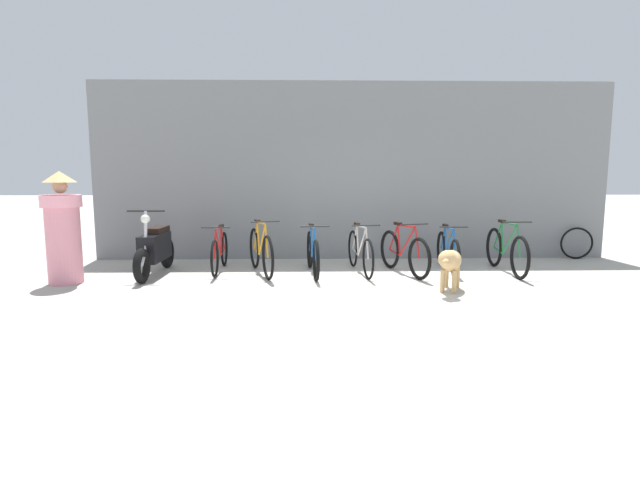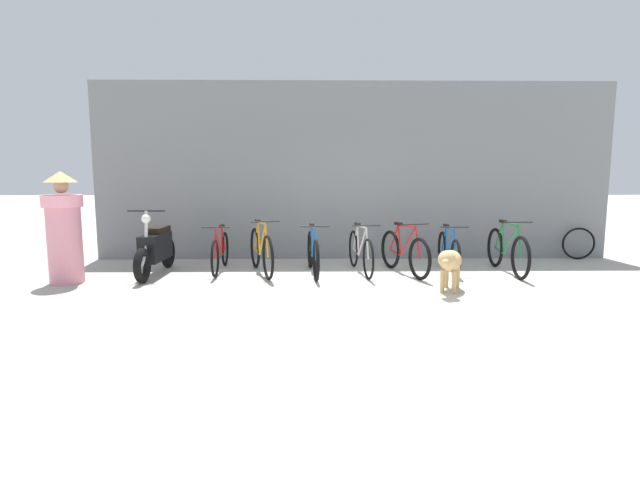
% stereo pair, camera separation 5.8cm
% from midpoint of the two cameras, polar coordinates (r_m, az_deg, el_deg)
% --- Properties ---
extents(ground_plane, '(60.00, 60.00, 0.00)m').
position_cam_midpoint_polar(ground_plane, '(6.79, 6.08, -6.50)').
color(ground_plane, '#B7B2A5').
extents(shop_wall_back, '(9.83, 0.20, 3.35)m').
position_cam_midpoint_polar(shop_wall_back, '(9.66, 3.98, 7.80)').
color(shop_wall_back, slate).
rests_on(shop_wall_back, ground).
extents(bicycle_0, '(0.46, 1.63, 0.80)m').
position_cam_midpoint_polar(bicycle_0, '(8.59, -11.14, -1.34)').
color(bicycle_0, black).
rests_on(bicycle_0, ground).
extents(bicycle_1, '(0.62, 1.67, 0.91)m').
position_cam_midpoint_polar(bicycle_1, '(8.29, -6.55, -1.27)').
color(bicycle_1, black).
rests_on(bicycle_1, ground).
extents(bicycle_2, '(0.46, 1.72, 0.84)m').
position_cam_midpoint_polar(bicycle_2, '(8.20, -0.60, -1.53)').
color(bicycle_2, black).
rests_on(bicycle_2, ground).
extents(bicycle_3, '(0.46, 1.73, 0.84)m').
position_cam_midpoint_polar(bicycle_3, '(8.33, 4.84, -1.34)').
color(bicycle_3, black).
rests_on(bicycle_3, ground).
extents(bicycle_4, '(0.61, 1.61, 0.87)m').
position_cam_midpoint_polar(bicycle_4, '(8.33, 9.79, -1.43)').
color(bicycle_4, black).
rests_on(bicycle_4, ground).
extents(bicycle_5, '(0.46, 1.66, 0.79)m').
position_cam_midpoint_polar(bicycle_5, '(8.79, 14.65, -1.26)').
color(bicycle_5, black).
rests_on(bicycle_5, ground).
extents(bicycle_6, '(0.46, 1.79, 0.90)m').
position_cam_midpoint_polar(bicycle_6, '(8.87, 20.77, -1.19)').
color(bicycle_6, black).
rests_on(bicycle_6, ground).
extents(motorcycle, '(0.58, 1.79, 1.09)m').
position_cam_midpoint_polar(motorcycle, '(8.53, -18.08, -1.01)').
color(motorcycle, black).
rests_on(motorcycle, ground).
extents(stray_dog, '(0.56, 1.03, 0.63)m').
position_cam_midpoint_polar(stray_dog, '(7.20, 14.86, -2.42)').
color(stray_dog, tan).
rests_on(stray_dog, ground).
extents(person_in_robes, '(0.82, 0.82, 1.68)m').
position_cam_midpoint_polar(person_in_robes, '(8.39, -27.06, 1.30)').
color(person_in_robes, pink).
rests_on(person_in_robes, ground).
extents(spare_tire_left, '(0.62, 0.10, 0.62)m').
position_cam_midpoint_polar(spare_tire_left, '(10.79, 27.58, -0.36)').
color(spare_tire_left, black).
rests_on(spare_tire_left, ground).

